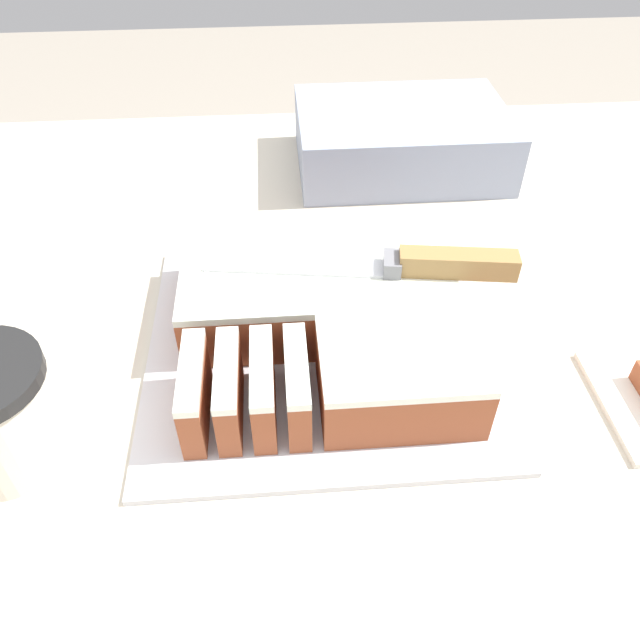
{
  "coord_description": "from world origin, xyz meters",
  "views": [
    {
      "loc": [
        -0.08,
        -0.39,
        1.34
      ],
      "look_at": [
        -0.04,
        0.03,
        0.96
      ],
      "focal_mm": 35.0,
      "sensor_mm": 36.0,
      "label": 1
    }
  ],
  "objects_px": {
    "cake": "(326,315)",
    "storage_box": "(401,139)",
    "knife": "(421,264)",
    "cake_board": "(320,345)"
  },
  "relations": [
    {
      "from": "cake_board",
      "to": "knife",
      "type": "xyz_separation_m",
      "value": [
        0.09,
        0.03,
        0.07
      ]
    },
    {
      "from": "cake_board",
      "to": "storage_box",
      "type": "xyz_separation_m",
      "value": [
        0.14,
        0.34,
        0.04
      ]
    },
    {
      "from": "cake_board",
      "to": "storage_box",
      "type": "height_order",
      "value": "storage_box"
    },
    {
      "from": "knife",
      "to": "storage_box",
      "type": "bearing_deg",
      "value": -89.14
    },
    {
      "from": "cake",
      "to": "storage_box",
      "type": "xyz_separation_m",
      "value": [
        0.13,
        0.34,
        0.0
      ]
    },
    {
      "from": "cake",
      "to": "knife",
      "type": "distance_m",
      "value": 0.1
    },
    {
      "from": "cake_board",
      "to": "knife",
      "type": "bearing_deg",
      "value": 15.72
    },
    {
      "from": "cake_board",
      "to": "cake",
      "type": "relative_size",
      "value": 1.26
    },
    {
      "from": "knife",
      "to": "storage_box",
      "type": "relative_size",
      "value": 1.05
    },
    {
      "from": "cake_board",
      "to": "knife",
      "type": "distance_m",
      "value": 0.12
    }
  ]
}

